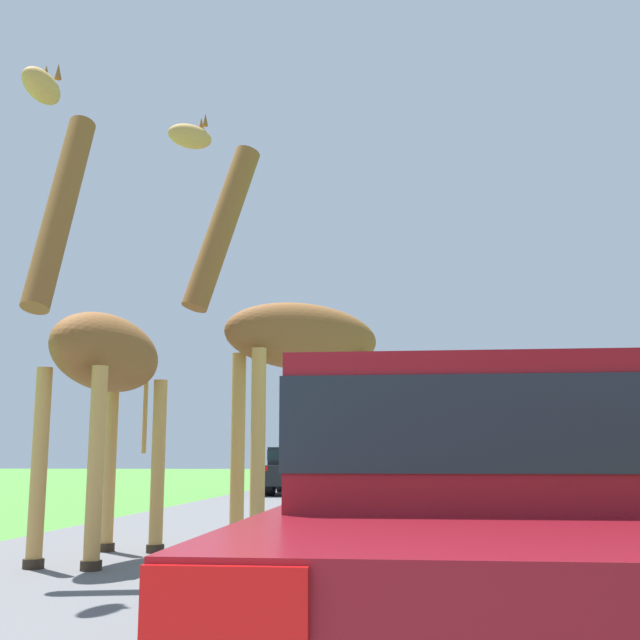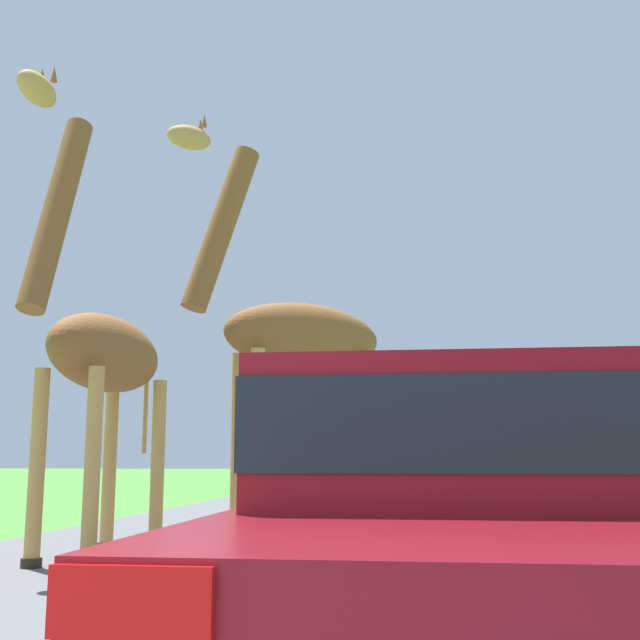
{
  "view_description": "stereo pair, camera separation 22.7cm",
  "coord_description": "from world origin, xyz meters",
  "px_view_note": "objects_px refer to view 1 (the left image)",
  "views": [
    {
      "loc": [
        1.08,
        -0.18,
        1.06
      ],
      "look_at": [
        0.01,
        9.82,
        2.8
      ],
      "focal_mm": 45.0,
      "sensor_mm": 36.0,
      "label": 1
    },
    {
      "loc": [
        1.3,
        -0.16,
        1.06
      ],
      "look_at": [
        0.01,
        9.82,
        2.8
      ],
      "focal_mm": 45.0,
      "sensor_mm": 36.0,
      "label": 2
    }
  ],
  "objects_px": {
    "car_queue_right": "(300,469)",
    "car_far_ahead": "(424,473)",
    "giraffe_near_road": "(292,339)",
    "giraffe_companion": "(102,350)",
    "car_lead_maroon": "(496,523)",
    "car_queue_left": "(453,467)"
  },
  "relations": [
    {
      "from": "car_lead_maroon",
      "to": "giraffe_companion",
      "type": "bearing_deg",
      "value": 129.73
    },
    {
      "from": "car_queue_left",
      "to": "car_far_ahead",
      "type": "height_order",
      "value": "car_queue_left"
    },
    {
      "from": "giraffe_companion",
      "to": "car_queue_left",
      "type": "xyz_separation_m",
      "value": [
        4.79,
        18.95,
        -1.45
      ]
    },
    {
      "from": "car_queue_right",
      "to": "car_queue_left",
      "type": "distance_m",
      "value": 5.43
    },
    {
      "from": "giraffe_near_road",
      "to": "giraffe_companion",
      "type": "height_order",
      "value": "giraffe_near_road"
    },
    {
      "from": "car_queue_right",
      "to": "giraffe_companion",
      "type": "bearing_deg",
      "value": -90.05
    },
    {
      "from": "car_far_ahead",
      "to": "giraffe_companion",
      "type": "bearing_deg",
      "value": -110.02
    },
    {
      "from": "giraffe_companion",
      "to": "car_queue_left",
      "type": "relative_size",
      "value": 1.25
    },
    {
      "from": "car_far_ahead",
      "to": "giraffe_near_road",
      "type": "bearing_deg",
      "value": -102.03
    },
    {
      "from": "car_queue_left",
      "to": "giraffe_near_road",
      "type": "bearing_deg",
      "value": -99.58
    },
    {
      "from": "car_queue_right",
      "to": "car_far_ahead",
      "type": "bearing_deg",
      "value": -60.0
    },
    {
      "from": "car_queue_right",
      "to": "giraffe_near_road",
      "type": "bearing_deg",
      "value": -82.9
    },
    {
      "from": "giraffe_companion",
      "to": "car_far_ahead",
      "type": "distance_m",
      "value": 10.79
    },
    {
      "from": "giraffe_companion",
      "to": "car_lead_maroon",
      "type": "distance_m",
      "value": 5.94
    },
    {
      "from": "car_queue_right",
      "to": "car_far_ahead",
      "type": "relative_size",
      "value": 1.07
    },
    {
      "from": "giraffe_near_road",
      "to": "car_lead_maroon",
      "type": "bearing_deg",
      "value": 160.4
    },
    {
      "from": "giraffe_near_road",
      "to": "car_far_ahead",
      "type": "relative_size",
      "value": 1.19
    },
    {
      "from": "giraffe_companion",
      "to": "car_far_ahead",
      "type": "relative_size",
      "value": 1.11
    },
    {
      "from": "car_queue_left",
      "to": "car_lead_maroon",
      "type": "bearing_deg",
      "value": -92.71
    },
    {
      "from": "car_queue_right",
      "to": "car_far_ahead",
      "type": "height_order",
      "value": "car_queue_right"
    },
    {
      "from": "giraffe_companion",
      "to": "car_lead_maroon",
      "type": "height_order",
      "value": "giraffe_companion"
    },
    {
      "from": "giraffe_near_road",
      "to": "car_far_ahead",
      "type": "height_order",
      "value": "giraffe_near_road"
    }
  ]
}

